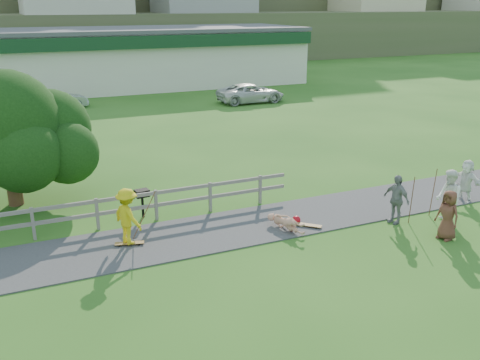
{
  "coord_description": "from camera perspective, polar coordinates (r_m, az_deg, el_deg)",
  "views": [
    {
      "loc": [
        -6.4,
        -13.59,
        7.18
      ],
      "look_at": [
        0.59,
        2.0,
        1.51
      ],
      "focal_mm": 40.0,
      "sensor_mm": 36.0,
      "label": 1
    }
  ],
  "objects": [
    {
      "name": "ground",
      "position": [
        16.65,
        0.96,
        -7.18
      ],
      "size": [
        260.0,
        260.0,
        0.0
      ],
      "primitive_type": "plane",
      "color": "#295D1A",
      "rests_on": "ground"
    },
    {
      "name": "path",
      "position": [
        17.89,
        -1.08,
        -5.24
      ],
      "size": [
        34.0,
        3.0,
        0.04
      ],
      "primitive_type": "cube",
      "color": "#363638",
      "rests_on": "ground"
    },
    {
      "name": "fence",
      "position": [
        18.17,
        -16.94,
        -3.29
      ],
      "size": [
        15.05,
        0.1,
        1.1
      ],
      "color": "slate",
      "rests_on": "ground"
    },
    {
      "name": "strip_mall",
      "position": [
        49.85,
        -12.31,
        12.65
      ],
      "size": [
        32.5,
        10.75,
        5.1
      ],
      "color": "silver",
      "rests_on": "ground"
    },
    {
      "name": "skater_rider",
      "position": [
        16.73,
        -11.88,
        -4.14
      ],
      "size": [
        1.08,
        1.32,
        1.78
      ],
      "primitive_type": "imported",
      "rotation": [
        0.0,
        0.0,
        2.0
      ],
      "color": "gold",
      "rests_on": "ground"
    },
    {
      "name": "skater_fallen",
      "position": [
        17.77,
        4.92,
        -4.57
      ],
      "size": [
        1.57,
        0.78,
        0.56
      ],
      "primitive_type": "imported",
      "rotation": [
        0.0,
        0.0,
        0.28
      ],
      "color": "tan",
      "rests_on": "ground"
    },
    {
      "name": "spectator_a",
      "position": [
        19.37,
        21.36,
        -1.73
      ],
      "size": [
        1.05,
        1.14,
        1.9
      ],
      "primitive_type": "imported",
      "rotation": [
        0.0,
        0.0,
        4.27
      ],
      "color": "white",
      "rests_on": "ground"
    },
    {
      "name": "spectator_b",
      "position": [
        18.89,
        16.32,
        -1.97
      ],
      "size": [
        0.63,
        1.07,
        1.71
      ],
      "primitive_type": "imported",
      "rotation": [
        0.0,
        0.0,
        4.93
      ],
      "color": "gray",
      "rests_on": "ground"
    },
    {
      "name": "spectator_c",
      "position": [
        18.14,
        21.29,
        -3.51
      ],
      "size": [
        0.63,
        0.87,
        1.63
      ],
      "primitive_type": "imported",
      "rotation": [
        0.0,
        0.0,
        4.87
      ],
      "color": "brown",
      "rests_on": "ground"
    },
    {
      "name": "spectator_d",
      "position": [
        21.85,
        22.96,
        -0.07
      ],
      "size": [
        0.7,
        1.57,
        1.63
      ],
      "primitive_type": "imported",
      "rotation": [
        0.0,
        0.0,
        4.86
      ],
      "color": "white",
      "rests_on": "ground"
    },
    {
      "name": "car_silver",
      "position": [
        40.49,
        -18.8,
        8.11
      ],
      "size": [
        4.09,
        1.81,
        1.31
      ],
      "primitive_type": "imported",
      "rotation": [
        0.0,
        0.0,
        1.68
      ],
      "color": "#A8AAB0",
      "rests_on": "ground"
    },
    {
      "name": "car_white",
      "position": [
        40.88,
        1.16,
        9.24
      ],
      "size": [
        5.14,
        2.4,
        1.42
      ],
      "primitive_type": "imported",
      "rotation": [
        0.0,
        0.0,
        1.56
      ],
      "color": "silver",
      "rests_on": "ground"
    },
    {
      "name": "tree",
      "position": [
        21.11,
        -23.46,
        3.25
      ],
      "size": [
        6.38,
        6.38,
        4.45
      ],
      "primitive_type": null,
      "color": "black",
      "rests_on": "ground"
    },
    {
      "name": "bbq",
      "position": [
        19.02,
        -10.36,
        -2.49
      ],
      "size": [
        0.51,
        0.42,
        1.02
      ],
      "primitive_type": null,
      "rotation": [
        0.0,
        0.0,
        0.13
      ],
      "color": "black",
      "rests_on": "ground"
    },
    {
      "name": "longboard_rider",
      "position": [
        17.07,
        -11.7,
        -6.74
      ],
      "size": [
        0.92,
        0.45,
        0.1
      ],
      "primitive_type": null,
      "rotation": [
        0.0,
        0.0,
        -0.26
      ],
      "color": "brown",
      "rests_on": "ground"
    },
    {
      "name": "longboard_fallen",
      "position": [
        18.16,
        7.27,
        -4.92
      ],
      "size": [
        0.81,
        0.79,
        0.1
      ],
      "primitive_type": null,
      "rotation": [
        0.0,
        0.0,
        -0.77
      ],
      "color": "brown",
      "rests_on": "ground"
    },
    {
      "name": "helmet",
      "position": [
        18.38,
        6.02,
        -4.25
      ],
      "size": [
        0.29,
        0.29,
        0.29
      ],
      "primitive_type": "sphere",
      "color": "#A80B16",
      "rests_on": "ground"
    },
    {
      "name": "pole_rider",
      "position": [
        17.23,
        -10.23,
        -3.46
      ],
      "size": [
        0.03,
        0.03,
        1.73
      ],
      "primitive_type": "cylinder",
      "color": "brown",
      "rests_on": "ground"
    },
    {
      "name": "pole_spec_left",
      "position": [
        19.01,
        17.84,
        -2.06
      ],
      "size": [
        0.03,
        0.03,
        1.67
      ],
      "primitive_type": "cylinder",
      "color": "brown",
      "rests_on": "ground"
    },
    {
      "name": "pole_spec_right",
      "position": [
        19.95,
        19.9,
        -1.24
      ],
      "size": [
        0.03,
        0.03,
        1.73
      ],
      "primitive_type": "cylinder",
      "color": "brown",
      "rests_on": "ground"
    }
  ]
}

